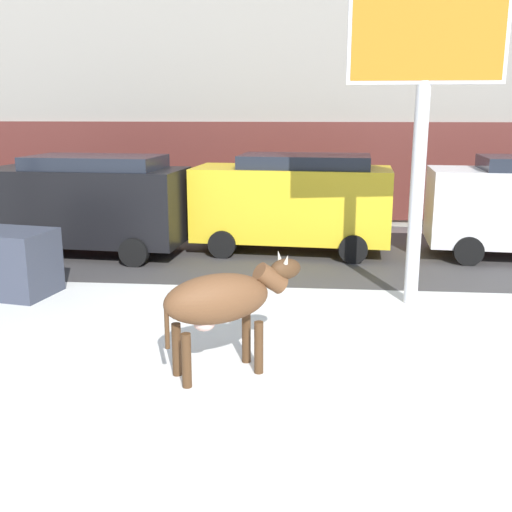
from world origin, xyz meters
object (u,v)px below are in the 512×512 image
at_px(billboard, 426,48).
at_px(pedestrian_near_billboard, 161,196).
at_px(car_black_van, 87,202).
at_px(dumpster, 6,262).
at_px(pedestrian_by_cars, 214,196).
at_px(cow_brown, 222,300).
at_px(pedestrian_far_left, 8,194).
at_px(car_yellow_van, 293,200).

distance_m(billboard, pedestrian_near_billboard, 9.87).
xyz_separation_m(car_black_van, dumpster, (-0.38, -3.24, -0.64)).
relative_size(billboard, dumpster, 3.27).
bearing_deg(pedestrian_by_cars, pedestrian_near_billboard, 180.00).
height_order(billboard, pedestrian_by_cars, billboard).
relative_size(cow_brown, dumpster, 1.08).
distance_m(billboard, dumpster, 8.26).
height_order(billboard, pedestrian_far_left, billboard).
bearing_deg(car_yellow_van, cow_brown, -95.39).
height_order(billboard, pedestrian_near_billboard, billboard).
relative_size(billboard, pedestrian_near_billboard, 3.21).
xyz_separation_m(billboard, pedestrian_by_cars, (-4.61, 6.87, -3.43)).
height_order(cow_brown, pedestrian_by_cars, pedestrian_by_cars).
bearing_deg(billboard, pedestrian_by_cars, 123.83).
bearing_deg(pedestrian_far_left, cow_brown, -51.74).
bearing_deg(cow_brown, pedestrian_near_billboard, 108.12).
distance_m(car_black_van, car_yellow_van, 4.84).
height_order(pedestrian_near_billboard, pedestrian_by_cars, same).
height_order(car_black_van, dumpster, car_black_van).
bearing_deg(pedestrian_near_billboard, billboard, -47.95).
distance_m(cow_brown, car_black_van, 7.57).
distance_m(cow_brown, billboard, 5.46).
bearing_deg(billboard, car_black_van, 156.02).
xyz_separation_m(pedestrian_by_cars, dumpster, (-2.78, -7.00, -0.28)).
bearing_deg(pedestrian_far_left, car_black_van, -44.25).
distance_m(billboard, car_black_van, 8.26).
height_order(car_yellow_van, dumpster, car_yellow_van).
bearing_deg(pedestrian_by_cars, car_black_van, -122.56).
height_order(car_black_van, pedestrian_far_left, car_black_van).
relative_size(car_yellow_van, dumpster, 2.78).
xyz_separation_m(cow_brown, car_black_van, (-4.11, 6.35, 0.25)).
height_order(cow_brown, pedestrian_near_billboard, pedestrian_near_billboard).
bearing_deg(pedestrian_far_left, pedestrian_near_billboard, 0.00).
bearing_deg(pedestrian_near_billboard, car_yellow_van, -37.32).
height_order(cow_brown, billboard, billboard).
xyz_separation_m(billboard, dumpster, (-7.38, -0.13, -3.71)).
xyz_separation_m(car_black_van, pedestrian_far_left, (-3.86, 3.76, -0.36)).
distance_m(billboard, car_yellow_van, 5.40).
relative_size(pedestrian_near_billboard, dumpster, 1.02).
distance_m(car_yellow_van, pedestrian_near_billboard, 5.01).
relative_size(billboard, pedestrian_by_cars, 3.21).
distance_m(car_black_van, dumpster, 3.33).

